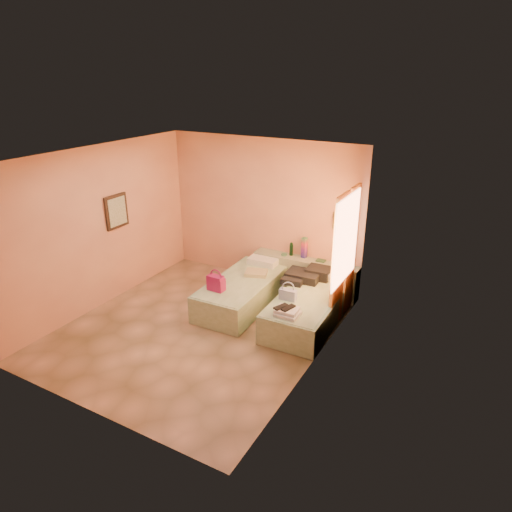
% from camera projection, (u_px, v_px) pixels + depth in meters
% --- Properties ---
extents(ground, '(4.50, 4.50, 0.00)m').
position_uv_depth(ground, '(199.00, 328.00, 7.48)').
color(ground, tan).
rests_on(ground, ground).
extents(room_walls, '(4.02, 4.51, 2.81)m').
position_uv_depth(room_walls, '(225.00, 217.00, 7.17)').
color(room_walls, '#EEAA7F').
rests_on(room_walls, ground).
extents(headboard_ledge, '(2.05, 0.30, 0.65)m').
position_uv_depth(headboard_ledge, '(305.00, 275.00, 8.63)').
color(headboard_ledge, gray).
rests_on(headboard_ledge, ground).
extents(bed_left, '(0.96, 2.03, 0.50)m').
position_uv_depth(bed_left, '(243.00, 292.00, 8.14)').
color(bed_left, '#AEC9A2').
rests_on(bed_left, ground).
extents(bed_right, '(0.96, 2.03, 0.50)m').
position_uv_depth(bed_right, '(309.00, 309.00, 7.57)').
color(bed_right, '#AEC9A2').
rests_on(bed_right, ground).
extents(water_bottle, '(0.07, 0.07, 0.25)m').
position_uv_depth(water_bottle, '(291.00, 249.00, 8.64)').
color(water_bottle, '#13341C').
rests_on(water_bottle, headboard_ledge).
extents(rainbow_box, '(0.10, 0.10, 0.39)m').
position_uv_depth(rainbow_box, '(304.00, 248.00, 8.51)').
color(rainbow_box, '#9E1352').
rests_on(rainbow_box, headboard_ledge).
extents(small_dish, '(0.14, 0.14, 0.03)m').
position_uv_depth(small_dish, '(284.00, 255.00, 8.68)').
color(small_dish, '#47835B').
rests_on(small_dish, headboard_ledge).
extents(green_book, '(0.17, 0.12, 0.03)m').
position_uv_depth(green_book, '(321.00, 261.00, 8.41)').
color(green_book, '#294E33').
rests_on(green_book, headboard_ledge).
extents(flower_vase, '(0.19, 0.19, 0.25)m').
position_uv_depth(flower_vase, '(342.00, 260.00, 8.17)').
color(flower_vase, silver).
rests_on(flower_vase, headboard_ledge).
extents(magenta_handbag, '(0.29, 0.16, 0.27)m').
position_uv_depth(magenta_handbag, '(216.00, 283.00, 7.61)').
color(magenta_handbag, '#9E1352').
rests_on(magenta_handbag, bed_left).
extents(khaki_garment, '(0.47, 0.42, 0.07)m').
position_uv_depth(khaki_garment, '(256.00, 273.00, 8.22)').
color(khaki_garment, tan).
rests_on(khaki_garment, bed_left).
extents(clothes_pile, '(0.64, 0.64, 0.19)m').
position_uv_depth(clothes_pile, '(306.00, 275.00, 7.98)').
color(clothes_pile, black).
rests_on(clothes_pile, bed_right).
extents(blue_handbag, '(0.28, 0.14, 0.18)m').
position_uv_depth(blue_handbag, '(288.00, 295.00, 7.30)').
color(blue_handbag, '#3F5299').
rests_on(blue_handbag, bed_right).
extents(towel_stack, '(0.36, 0.31, 0.10)m').
position_uv_depth(towel_stack, '(288.00, 312.00, 6.85)').
color(towel_stack, silver).
rests_on(towel_stack, bed_right).
extents(sandal_pair, '(0.26, 0.30, 0.03)m').
position_uv_depth(sandal_pair, '(284.00, 308.00, 6.86)').
color(sandal_pair, black).
rests_on(sandal_pair, towel_stack).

